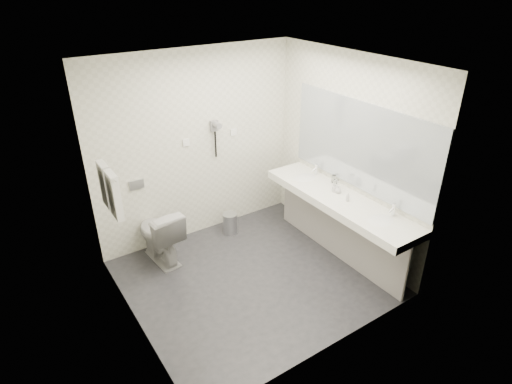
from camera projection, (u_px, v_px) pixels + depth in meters
floor at (253, 277)px, 5.13m from camera, size 2.80×2.80×0.00m
ceiling at (252, 64)px, 3.97m from camera, size 2.80×2.80×0.00m
wall_back at (197, 147)px, 5.51m from camera, size 2.80×0.00×2.80m
wall_front at (337, 241)px, 3.59m from camera, size 2.80×0.00×2.80m
wall_left at (123, 223)px, 3.86m from camera, size 0.00×2.60×2.60m
wall_right at (347, 156)px, 5.24m from camera, size 0.00×2.60×2.60m
vanity_counter at (339, 201)px, 5.17m from camera, size 0.55×2.20×0.10m
vanity_panel at (337, 230)px, 5.37m from camera, size 0.03×2.15×0.75m
vanity_post_near at (406, 272)px, 4.62m from camera, size 0.06×0.06×0.75m
vanity_post_far at (289, 197)px, 6.16m from camera, size 0.06×0.06×0.75m
mirror at (360, 146)px, 4.99m from camera, size 0.02×2.20×1.05m
basin_near at (381, 222)px, 4.67m from camera, size 0.40×0.31×0.05m
basin_far at (305, 179)px, 5.63m from camera, size 0.40×0.31×0.05m
faucet_near at (394, 209)px, 4.72m from camera, size 0.04×0.04×0.15m
faucet_far at (316, 169)px, 5.68m from camera, size 0.04×0.04×0.15m
soap_bottle_a at (334, 188)px, 5.24m from camera, size 0.07×0.07×0.11m
soap_bottle_b at (338, 189)px, 5.22m from camera, size 0.10×0.10×0.10m
soap_bottle_c at (348, 197)px, 5.03m from camera, size 0.04×0.04×0.11m
glass_left at (336, 184)px, 5.31m from camera, size 0.09×0.09×0.12m
glass_right at (334, 179)px, 5.48m from camera, size 0.07×0.07×0.10m
toilet at (159, 234)px, 5.29m from camera, size 0.48×0.76×0.74m
flush_plate at (137, 185)px, 5.22m from camera, size 0.18×0.02×0.12m
pedal_bin at (230, 224)px, 5.94m from camera, size 0.25×0.25×0.29m
bin_lid at (230, 214)px, 5.87m from camera, size 0.20×0.20×0.02m
towel_rail at (105, 170)px, 4.15m from camera, size 0.02×0.62×0.02m
towel_near at (114, 196)px, 4.15m from camera, size 0.07×0.24×0.48m
towel_far at (106, 185)px, 4.36m from camera, size 0.07×0.24×0.48m
dryer_cradle at (214, 126)px, 5.49m from camera, size 0.10×0.04×0.14m
dryer_barrel at (217, 125)px, 5.43m from camera, size 0.08×0.14×0.08m
dryer_cord at (216, 144)px, 5.60m from camera, size 0.02×0.02×0.35m
switch_plate_a at (186, 142)px, 5.38m from camera, size 0.09×0.02×0.09m
switch_plate_b at (234, 132)px, 5.72m from camera, size 0.09×0.02×0.09m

